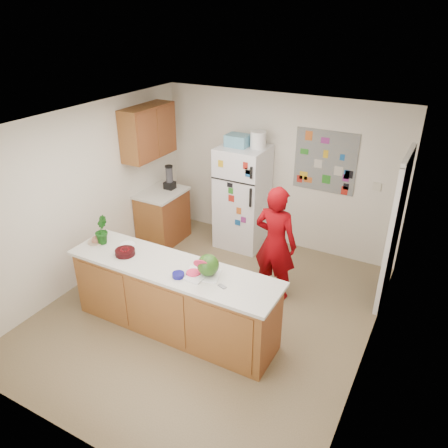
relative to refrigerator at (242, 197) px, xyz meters
The scene contains 26 objects.
floor 2.12m from the refrigerator, 76.54° to the right, with size 4.00×4.50×0.02m, color brown.
wall_back 0.71m from the refrigerator, 40.18° to the left, with size 4.00×0.02×2.50m, color beige.
wall_left 2.48m from the refrigerator, 129.69° to the right, with size 0.02×4.50×2.50m, color beige.
wall_right 3.12m from the refrigerator, 37.39° to the right, with size 0.02×4.50×2.50m, color beige.
ceiling 2.55m from the refrigerator, 76.54° to the right, with size 4.00×4.50×0.02m, color white.
doorway 2.48m from the refrigerator, 10.01° to the right, with size 0.03×0.85×2.04m, color black.
peninsula_base 2.43m from the refrigerator, 84.00° to the right, with size 2.60×0.62×0.88m, color brown.
peninsula_top 2.39m from the refrigerator, 84.00° to the right, with size 2.68×0.70×0.04m, color silver.
side_counter_base 1.41m from the refrigerator, 156.86° to the right, with size 0.60×0.80×0.86m, color brown.
side_counter_top 1.35m from the refrigerator, 156.86° to the right, with size 0.64×0.84×0.04m, color silver.
upper_cabinets 1.82m from the refrigerator, 157.05° to the right, with size 0.35×1.00×0.80m, color brown.
refrigerator is the anchor object (origin of this frame).
fridge_top_bin 0.95m from the refrigerator, behind, with size 0.35×0.28×0.18m, color #5999B2.
photo_collage 1.43m from the refrigerator, 16.61° to the left, with size 0.95×0.01×0.95m, color slate.
person 1.53m from the refrigerator, 46.94° to the right, with size 0.60×0.39×1.63m, color #730207.
blender_appliance 1.26m from the refrigerator, 163.79° to the right, with size 0.12×0.12×0.38m, color black.
cutting_board 2.45m from the refrigerator, 74.27° to the right, with size 0.38×0.29×0.01m, color white.
watermelon 2.46m from the refrigerator, 72.79° to the right, with size 0.25×0.25×0.25m, color #1E520E.
watermelon_slice 2.48m from the refrigerator, 76.72° to the right, with size 0.16×0.16×0.02m, color red.
cherry_bowl 2.47m from the refrigerator, 99.43° to the right, with size 0.24×0.24×0.07m, color black.
white_bowl 2.34m from the refrigerator, 101.84° to the right, with size 0.18×0.18×0.06m, color white.
cobalt_bowl 2.57m from the refrigerator, 80.04° to the right, with size 0.14×0.14×0.05m, color navy.
plate 2.54m from the refrigerator, 111.68° to the right, with size 0.22×0.22×0.02m, color tan.
paper_towel 2.55m from the refrigerator, 75.77° to the right, with size 0.20×0.17×0.02m, color silver.
keys 2.65m from the refrigerator, 68.49° to the right, with size 0.10×0.04×0.01m, color gray.
potted_plant 2.50m from the refrigerator, 110.22° to the right, with size 0.20×0.16×0.36m, color #113B15.
Camera 1 is at (2.42, -4.03, 3.66)m, focal length 35.00 mm.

